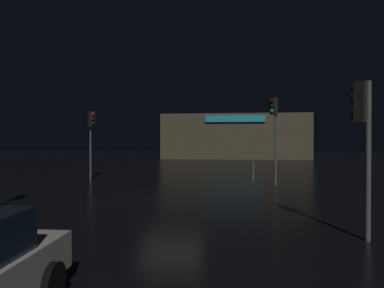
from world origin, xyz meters
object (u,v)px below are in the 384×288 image
traffic_signal_opposite (91,128)px  traffic_signal_main (363,124)px  store_building (235,137)px  traffic_signal_cross_left (274,120)px

traffic_signal_opposite → traffic_signal_main: bearing=-44.1°
store_building → traffic_signal_main: size_ratio=4.96×
store_building → traffic_signal_main: store_building is taller
traffic_signal_opposite → traffic_signal_cross_left: 10.34m
traffic_signal_main → traffic_signal_cross_left: size_ratio=0.82×
traffic_signal_cross_left → traffic_signal_main: bearing=-84.6°
store_building → traffic_signal_opposite: size_ratio=4.62×
traffic_signal_opposite → traffic_signal_cross_left: (10.30, -0.86, 0.32)m
store_building → traffic_signal_opposite: bearing=-106.7°
traffic_signal_main → traffic_signal_cross_left: bearing=95.4°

